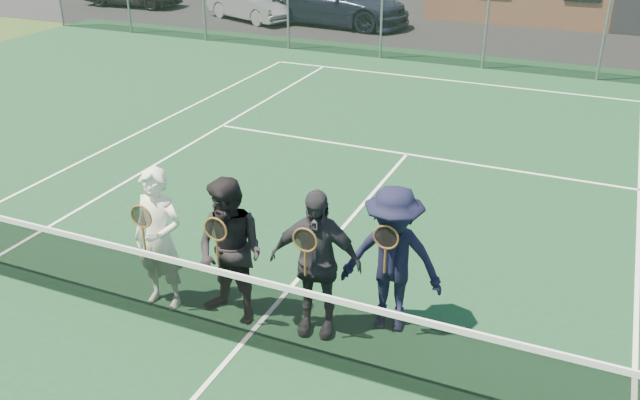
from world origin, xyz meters
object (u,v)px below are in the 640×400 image
object	(u,v)px
player_b	(230,252)
player_a	(159,239)
player_c	(315,263)
player_d	(392,260)
car_c	(333,1)
tennis_net	(239,306)
car_b	(250,3)

from	to	relation	value
player_b	player_a	bearing A→B (deg)	-175.29
player_c	player_d	size ratio (longest dim) A/B	1.00
car_c	tennis_net	xyz separation A→B (m)	(6.30, -17.75, -0.28)
player_a	player_d	bearing A→B (deg)	13.55
player_b	car_c	bearing A→B (deg)	108.98
player_c	car_c	bearing A→B (deg)	112.07
player_d	player_c	bearing A→B (deg)	-152.48
tennis_net	player_b	xyz separation A→B (m)	(-0.34, 0.44, 0.38)
tennis_net	player_d	size ratio (longest dim) A/B	6.49
player_a	car_b	bearing A→B (deg)	115.66
player_c	player_d	bearing A→B (deg)	27.52
player_a	player_c	bearing A→B (deg)	7.37
car_c	player_b	distance (m)	18.30
car_b	player_b	xyz separation A→B (m)	(9.03, -16.77, 0.30)
player_d	player_a	bearing A→B (deg)	-166.45
player_c	tennis_net	bearing A→B (deg)	-136.86
player_b	player_c	bearing A→B (deg)	9.83
player_b	player_c	size ratio (longest dim) A/B	1.00
tennis_net	player_c	distance (m)	0.97
car_b	tennis_net	bearing A→B (deg)	-129.68
car_c	player_c	world-z (taller)	player_c
player_a	player_c	xyz separation A→B (m)	(1.93, 0.25, -0.00)
car_c	tennis_net	world-z (taller)	car_c
tennis_net	player_d	xyz separation A→B (m)	(1.42, 1.01, 0.38)
player_a	player_d	xyz separation A→B (m)	(2.70, 0.65, -0.00)
player_b	player_d	world-z (taller)	same
player_c	player_d	distance (m)	0.87
car_b	player_c	xyz separation A→B (m)	(10.03, -16.60, 0.30)
player_a	player_d	world-z (taller)	same
car_b	tennis_net	world-z (taller)	car_b
player_b	tennis_net	bearing A→B (deg)	-51.80
car_c	player_b	xyz separation A→B (m)	(5.95, -17.31, 0.10)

